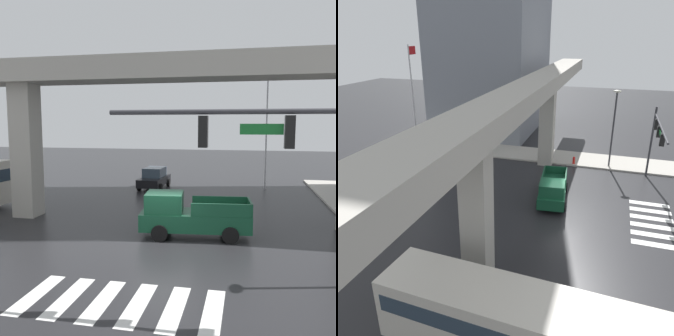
% 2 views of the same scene
% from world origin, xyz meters
% --- Properties ---
extents(ground_plane, '(120.00, 120.00, 0.00)m').
position_xyz_m(ground_plane, '(0.00, 0.00, 0.00)').
color(ground_plane, '#232326').
extents(crosswalk_stripes, '(6.05, 2.80, 0.01)m').
position_xyz_m(crosswalk_stripes, '(-0.00, -5.86, 0.01)').
color(crosswalk_stripes, silver).
rests_on(crosswalk_stripes, ground).
extents(elevated_overpass, '(49.27, 2.52, 8.69)m').
position_xyz_m(elevated_overpass, '(0.00, 3.20, 7.46)').
color(elevated_overpass, '#ADA89E').
rests_on(elevated_overpass, ground).
extents(pickup_truck, '(5.27, 2.49, 2.08)m').
position_xyz_m(pickup_truck, '(0.99, 1.12, 0.99)').
color(pickup_truck, '#14472D').
rests_on(pickup_truck, ground).
extents(sedan_black, '(2.08, 4.36, 1.72)m').
position_xyz_m(sedan_black, '(-3.79, 13.61, 0.85)').
color(sedan_black, black).
rests_on(sedan_black, ground).
extents(flagpole, '(1.16, 0.12, 10.93)m').
position_xyz_m(flagpole, '(5.17, 14.93, 6.28)').
color(flagpole, silver).
rests_on(flagpole, ground).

